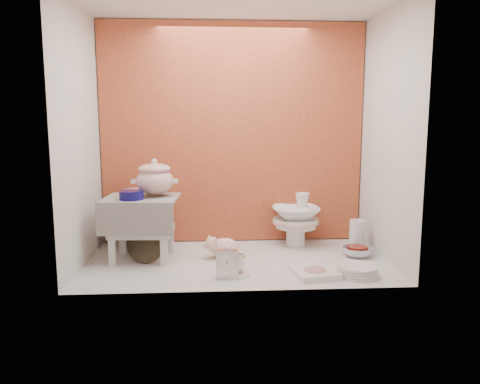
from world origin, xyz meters
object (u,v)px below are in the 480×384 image
(porcelain_tower, at_px, (296,219))
(gold_rim_teacup, at_px, (234,263))
(floral_platter, at_px, (135,217))
(crystal_bowl, at_px, (357,252))
(step_stool, at_px, (142,228))
(soup_tureen, at_px, (155,177))
(blue_white_vase, at_px, (139,228))
(mantel_clock, at_px, (227,262))
(plush_pig, at_px, (225,247))
(dinner_plate_stack, at_px, (358,271))

(porcelain_tower, bearing_deg, gold_rim_teacup, -127.93)
(floral_platter, xyz_separation_m, gold_rim_teacup, (0.64, -0.64, -0.13))
(gold_rim_teacup, relative_size, crystal_bowl, 0.68)
(step_stool, relative_size, soup_tureen, 1.63)
(soup_tureen, relative_size, blue_white_vase, 1.03)
(gold_rim_teacup, height_order, porcelain_tower, porcelain_tower)
(mantel_clock, distance_m, gold_rim_teacup, 0.07)
(plush_pig, bearing_deg, mantel_clock, -79.69)
(step_stool, distance_m, soup_tureen, 0.32)
(soup_tureen, bearing_deg, crystal_bowl, -3.68)
(blue_white_vase, distance_m, gold_rim_teacup, 0.85)
(crystal_bowl, height_order, porcelain_tower, porcelain_tower)
(plush_pig, xyz_separation_m, crystal_bowl, (0.83, -0.02, -0.04))
(plush_pig, distance_m, crystal_bowl, 0.83)
(mantel_clock, height_order, porcelain_tower, porcelain_tower)
(floral_platter, distance_m, crystal_bowl, 1.48)
(porcelain_tower, bearing_deg, dinner_plate_stack, -70.50)
(dinner_plate_stack, bearing_deg, blue_white_vase, 152.66)
(blue_white_vase, relative_size, mantel_clock, 1.50)
(floral_platter, relative_size, blue_white_vase, 1.54)
(gold_rim_teacup, bearing_deg, soup_tureen, 141.06)
(floral_platter, height_order, gold_rim_teacup, floral_platter)
(soup_tureen, xyz_separation_m, blue_white_vase, (-0.14, 0.21, -0.37))
(step_stool, bearing_deg, floral_platter, 110.10)
(floral_platter, bearing_deg, mantel_clock, -49.27)
(dinner_plate_stack, bearing_deg, mantel_clock, 178.94)
(soup_tureen, height_order, floral_platter, soup_tureen)
(soup_tureen, height_order, gold_rim_teacup, soup_tureen)
(step_stool, xyz_separation_m, dinner_plate_stack, (1.22, -0.40, -0.16))
(mantel_clock, height_order, plush_pig, mantel_clock)
(step_stool, distance_m, floral_platter, 0.32)
(step_stool, xyz_separation_m, plush_pig, (0.50, -0.01, -0.13))
(mantel_clock, bearing_deg, blue_white_vase, 133.41)
(soup_tureen, relative_size, dinner_plate_stack, 1.22)
(plush_pig, bearing_deg, floral_platter, 161.86)
(blue_white_vase, bearing_deg, soup_tureen, -56.89)
(step_stool, distance_m, blue_white_vase, 0.27)
(step_stool, xyz_separation_m, floral_platter, (-0.09, 0.31, 0.01))
(step_stool, bearing_deg, gold_rim_teacup, -27.57)
(crystal_bowl, xyz_separation_m, porcelain_tower, (-0.34, 0.28, 0.15))
(step_stool, distance_m, plush_pig, 0.52)
(dinner_plate_stack, height_order, crystal_bowl, same)
(soup_tureen, bearing_deg, plush_pig, -7.99)
(crystal_bowl, bearing_deg, mantel_clock, -156.82)
(mantel_clock, bearing_deg, gold_rim_teacup, 58.66)
(floral_platter, height_order, mantel_clock, floral_platter)
(step_stool, distance_m, mantel_clock, 0.65)
(blue_white_vase, height_order, gold_rim_teacup, blue_white_vase)
(floral_platter, xyz_separation_m, plush_pig, (0.60, -0.32, -0.13))
(blue_white_vase, distance_m, crystal_bowl, 1.43)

